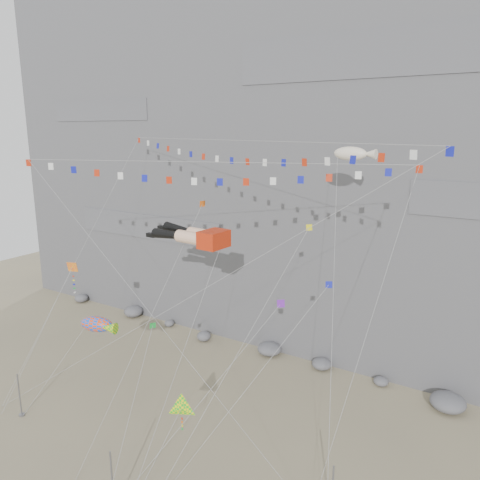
% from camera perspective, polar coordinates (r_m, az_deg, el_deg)
% --- Properties ---
extents(ground, '(120.00, 120.00, 0.00)m').
position_cam_1_polar(ground, '(40.10, -8.98, -23.02)').
color(ground, gray).
rests_on(ground, ground).
extents(cliff, '(80.00, 28.00, 50.00)m').
position_cam_1_polar(cliff, '(60.15, 10.94, 14.34)').
color(cliff, slate).
rests_on(cliff, ground).
extents(talus_boulders, '(60.00, 3.00, 1.20)m').
position_cam_1_polar(talus_boulders, '(51.85, 3.61, -13.13)').
color(talus_boulders, slate).
rests_on(talus_boulders, ground).
extents(anchor_pole_left, '(0.12, 0.12, 3.87)m').
position_cam_1_polar(anchor_pole_left, '(45.30, -25.29, -16.73)').
color(anchor_pole_left, slate).
rests_on(anchor_pole_left, ground).
extents(legs_kite, '(9.17, 14.84, 20.12)m').
position_cam_1_polar(legs_kite, '(38.86, -5.69, 0.51)').
color(legs_kite, red).
rests_on(legs_kite, ground).
extents(flag_banner_upper, '(33.66, 19.20, 30.93)m').
position_cam_1_polar(flag_banner_upper, '(39.05, -0.12, 12.01)').
color(flag_banner_upper, red).
rests_on(flag_banner_upper, ground).
extents(flag_banner_lower, '(28.50, 10.64, 24.77)m').
position_cam_1_polar(flag_banner_lower, '(35.49, -4.08, 9.42)').
color(flag_banner_lower, red).
rests_on(flag_banner_lower, ground).
extents(harlequin_kite, '(2.83, 8.00, 13.65)m').
position_cam_1_polar(harlequin_kite, '(44.72, -19.79, -3.17)').
color(harlequin_kite, red).
rests_on(harlequin_kite, ground).
extents(fish_windsock, '(5.60, 6.81, 9.56)m').
position_cam_1_polar(fish_windsock, '(43.45, -17.09, -9.79)').
color(fish_windsock, '#FB460C').
rests_on(fish_windsock, ground).
extents(delta_kite, '(2.08, 6.51, 7.81)m').
position_cam_1_polar(delta_kite, '(33.85, -7.17, -19.72)').
color(delta_kite, yellow).
rests_on(delta_kite, ground).
extents(blimp_windsock, '(7.12, 16.44, 27.28)m').
position_cam_1_polar(blimp_windsock, '(38.56, 13.29, 10.13)').
color(blimp_windsock, '#F7E7CB').
rests_on(blimp_windsock, ground).
extents(small_kite_a, '(1.12, 16.05, 23.13)m').
position_cam_1_polar(small_kite_a, '(41.23, -4.84, 3.90)').
color(small_kite_a, '#DB5912').
rests_on(small_kite_a, ground).
extents(small_kite_b, '(7.17, 10.82, 16.85)m').
position_cam_1_polar(small_kite_b, '(32.90, 4.72, -8.07)').
color(small_kite_b, '#6B1CA7').
rests_on(small_kite_b, ground).
extents(small_kite_c, '(2.77, 7.84, 11.75)m').
position_cam_1_polar(small_kite_c, '(36.92, -10.67, -10.52)').
color(small_kite_c, green).
rests_on(small_kite_c, ground).
extents(small_kite_d, '(4.97, 14.85, 22.32)m').
position_cam_1_polar(small_kite_d, '(34.43, 7.90, 0.58)').
color(small_kite_d, yellow).
rests_on(small_kite_d, ground).
extents(small_kite_e, '(7.97, 10.19, 18.07)m').
position_cam_1_polar(small_kite_e, '(32.24, 10.27, -6.04)').
color(small_kite_e, '#1218A4').
rests_on(small_kite_e, ground).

